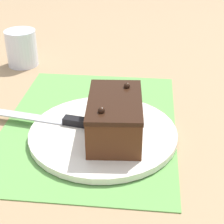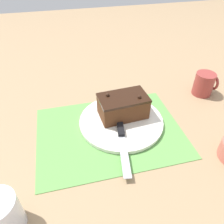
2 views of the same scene
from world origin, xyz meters
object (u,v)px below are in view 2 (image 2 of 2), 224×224
chocolate_cake (123,106)px  drinking_glass (1,215)px  coffee_mug (204,84)px  cake_plate (121,121)px  serving_knife (122,137)px

chocolate_cake → drinking_glass: size_ratio=1.73×
chocolate_cake → coffee_mug: 0.36m
drinking_glass → cake_plate: bearing=38.2°
chocolate_cake → serving_knife: (-0.03, -0.10, -0.03)m
chocolate_cake → coffee_mug: size_ratio=1.85×
chocolate_cake → serving_knife: chocolate_cake is taller
chocolate_cake → drinking_glass: (-0.34, -0.29, -0.01)m
cake_plate → serving_knife: bearing=-104.8°
cake_plate → chocolate_cake: (0.01, 0.02, 0.04)m
cake_plate → serving_knife: size_ratio=1.29×
coffee_mug → serving_knife: bearing=-155.5°
coffee_mug → cake_plate: bearing=-165.5°
chocolate_cake → drinking_glass: 0.45m
cake_plate → drinking_glass: size_ratio=2.92×
chocolate_cake → coffee_mug: (0.35, 0.07, -0.01)m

